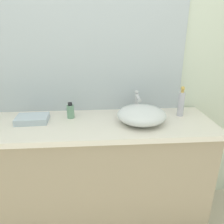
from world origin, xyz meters
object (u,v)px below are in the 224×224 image
(sink_basin, at_px, (142,115))
(lotion_bottle, at_px, (70,111))
(folded_hand_towel, at_px, (32,119))
(soap_dispenser, at_px, (181,103))

(sink_basin, distance_m, lotion_bottle, 0.49)
(lotion_bottle, distance_m, folded_hand_towel, 0.26)
(soap_dispenser, distance_m, lotion_bottle, 0.78)
(lotion_bottle, bearing_deg, sink_basin, -13.87)
(folded_hand_towel, bearing_deg, soap_dispenser, 2.26)
(sink_basin, height_order, soap_dispenser, soap_dispenser)
(sink_basin, xyz_separation_m, lotion_bottle, (-0.48, 0.12, -0.01))
(lotion_bottle, bearing_deg, folded_hand_towel, -167.98)
(sink_basin, relative_size, lotion_bottle, 2.86)
(sink_basin, height_order, lotion_bottle, lotion_bottle)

